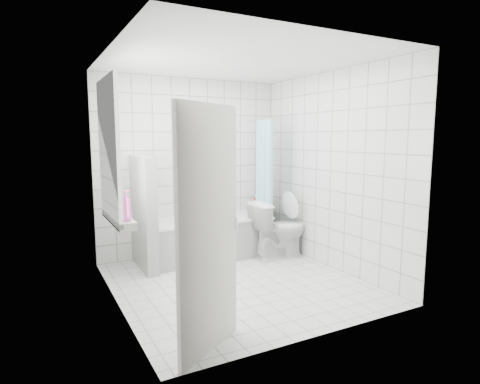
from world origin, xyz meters
TOP-DOWN VIEW (x-y plane):
  - ground at (0.00, 0.00)m, footprint 3.00×3.00m
  - ceiling at (0.00, 0.00)m, footprint 3.00×3.00m
  - wall_back at (0.00, 1.50)m, footprint 2.80×0.02m
  - wall_front at (0.00, -1.50)m, footprint 2.80×0.02m
  - wall_left at (-1.40, 0.00)m, footprint 0.02×3.00m
  - wall_right at (1.40, 0.00)m, footprint 0.02×3.00m
  - window_left at (-1.35, 0.30)m, footprint 0.01×0.90m
  - window_back at (0.10, 1.46)m, footprint 0.50×0.01m
  - window_sill at (-1.31, 0.30)m, footprint 0.18×1.02m
  - door at (-0.91, -1.26)m, footprint 0.70×0.46m
  - bathtub at (0.12, 1.12)m, footprint 1.78×0.77m
  - partition_wall at (-0.84, 1.07)m, footprint 0.15×0.85m
  - tiled_ledge at (1.12, 1.38)m, footprint 0.40×0.24m
  - toilet at (1.03, 0.65)m, footprint 0.83×0.49m
  - curtain_rod at (0.95, 1.10)m, footprint 0.02×0.80m
  - shower_curtain at (0.95, 0.97)m, footprint 0.14×0.48m
  - tub_faucet at (0.22, 1.46)m, footprint 0.18×0.06m
  - sill_bottles at (-1.30, 0.23)m, footprint 0.18×0.81m
  - ledge_bottles at (1.12, 1.36)m, footprint 0.19×0.17m

SIDE VIEW (x-z plane):
  - ground at x=0.00m, z-range 0.00..0.00m
  - tiled_ledge at x=1.12m, z-range 0.00..0.55m
  - bathtub at x=0.12m, z-range 0.00..0.58m
  - toilet at x=1.03m, z-range 0.00..0.83m
  - ledge_bottles at x=1.12m, z-range 0.54..0.80m
  - partition_wall at x=-0.84m, z-range 0.00..1.50m
  - tub_faucet at x=0.22m, z-range 0.82..0.88m
  - window_sill at x=-1.31m, z-range 0.82..0.90m
  - door at x=-0.91m, z-range 0.00..2.00m
  - sill_bottles at x=-1.30m, z-range 0.87..1.20m
  - shower_curtain at x=0.95m, z-range 0.21..1.99m
  - wall_back at x=0.00m, z-range 0.00..2.60m
  - wall_front at x=0.00m, z-range 0.00..2.60m
  - wall_left at x=-1.40m, z-range 0.00..2.60m
  - wall_right at x=1.40m, z-range 0.00..2.60m
  - window_left at x=-1.35m, z-range 0.90..2.30m
  - window_back at x=0.10m, z-range 1.70..2.20m
  - curtain_rod at x=0.95m, z-range 1.99..2.01m
  - ceiling at x=0.00m, z-range 2.60..2.60m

